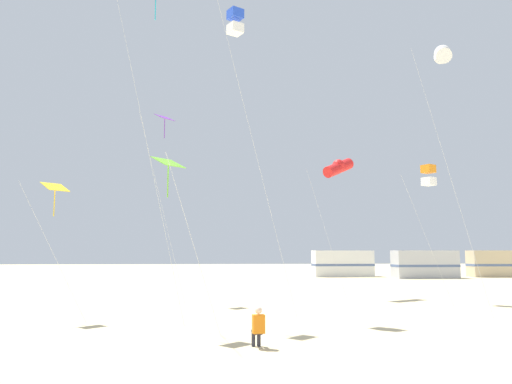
{
  "coord_description": "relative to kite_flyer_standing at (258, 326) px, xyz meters",
  "views": [
    {
      "loc": [
        -1.84,
        -6.6,
        2.72
      ],
      "look_at": [
        -0.5,
        12.08,
        4.96
      ],
      "focal_mm": 34.9,
      "sensor_mm": 36.0,
      "label": 1
    }
  ],
  "objects": [
    {
      "name": "kite_diamond_lime",
      "position": [
        -2.83,
        2.35,
        4.91
      ],
      "size": [
        2.43,
        2.43,
        5.93
      ],
      "color": "silver",
      "rests_on": "ground"
    },
    {
      "name": "rv_van_white",
      "position": [
        12.18,
        39.2,
        0.78
      ],
      "size": [
        6.49,
        2.48,
        2.8
      ],
      "rotation": [
        0.0,
        0.0,
        0.02
      ],
      "color": "white",
      "rests_on": "ground"
    },
    {
      "name": "kite_tube_scarlet",
      "position": [
        6.16,
        15.39,
        7.26
      ],
      "size": [
        3.18,
        3.1,
        8.58
      ],
      "color": "silver",
      "rests_on": "ground"
    },
    {
      "name": "kite_box_orange",
      "position": [
        10.36,
        11.95,
        6.27
      ],
      "size": [
        2.1,
        2.1,
        7.47
      ],
      "color": "silver",
      "rests_on": "ground"
    },
    {
      "name": "rv_van_silver",
      "position": [
        19.8,
        35.47,
        0.78
      ],
      "size": [
        6.51,
        2.53,
        2.8
      ],
      "rotation": [
        0.0,
        0.0,
        0.03
      ],
      "color": "#B7BABF",
      "rests_on": "ground"
    },
    {
      "name": "kite_tube_white",
      "position": [
        9.34,
        7.47,
        11.31
      ],
      "size": [
        2.63,
        3.13,
        12.63
      ],
      "color": "silver",
      "rests_on": "ground"
    },
    {
      "name": "kite_box_blue",
      "position": [
        -0.48,
        7.31,
        12.55
      ],
      "size": [
        3.49,
        3.01,
        13.77
      ],
      "color": "silver",
      "rests_on": "ground"
    },
    {
      "name": "kite_diamond_violet",
      "position": [
        -4.26,
        13.04,
        9.14
      ],
      "size": [
        2.61,
        2.0,
        10.4
      ],
      "color": "silver",
      "rests_on": "ground"
    },
    {
      "name": "kite_diamond_cyan",
      "position": [
        -3.95,
        5.91,
        12.38
      ],
      "size": [
        3.11,
        2.17,
        13.95
      ],
      "color": "silver",
      "rests_on": "ground"
    },
    {
      "name": "kite_diamond_gold",
      "position": [
        -7.78,
        6.05,
        4.52
      ],
      "size": [
        2.46,
        2.28,
        5.52
      ],
      "color": "silver",
      "rests_on": "ground"
    },
    {
      "name": "rv_van_tan",
      "position": [
        28.85,
        37.34,
        0.78
      ],
      "size": [
        6.57,
        2.73,
        2.8
      ],
      "rotation": [
        0.0,
        0.0,
        -0.06
      ],
      "color": "#C6B28C",
      "rests_on": "ground"
    },
    {
      "name": "kite_flyer_standing",
      "position": [
        0.0,
        0.0,
        0.0
      ],
      "size": [
        0.37,
        0.53,
        1.16
      ],
      "rotation": [
        0.0,
        0.0,
        3.27
      ],
      "color": "orange",
      "rests_on": "ground"
    }
  ]
}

